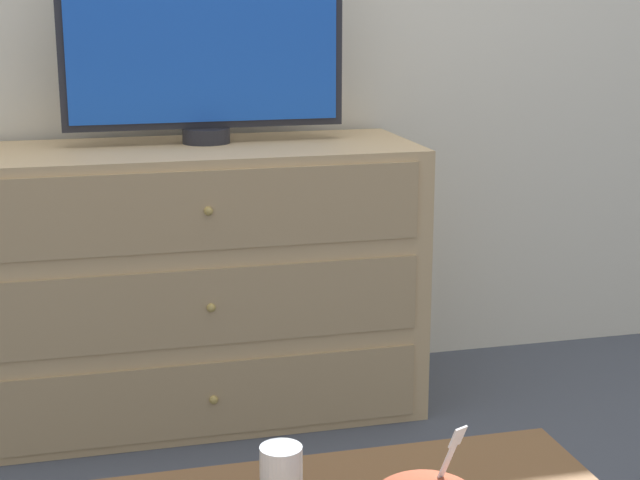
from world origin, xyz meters
TOP-DOWN VIEW (x-y plane):
  - ground_plane at (0.00, 0.00)m, footprint 12.00×12.00m
  - dresser at (-0.13, -0.27)m, footprint 1.24×0.51m
  - tv at (-0.09, -0.21)m, footprint 0.79×0.14m
  - drink_cup at (-0.17, -1.57)m, footprint 0.07×0.07m

SIDE VIEW (x-z plane):
  - ground_plane at x=0.00m, z-range 0.00..0.00m
  - dresser at x=-0.13m, z-range 0.00..0.78m
  - drink_cup at x=-0.17m, z-range 0.38..0.48m
  - tv at x=-0.09m, z-range 0.79..1.37m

